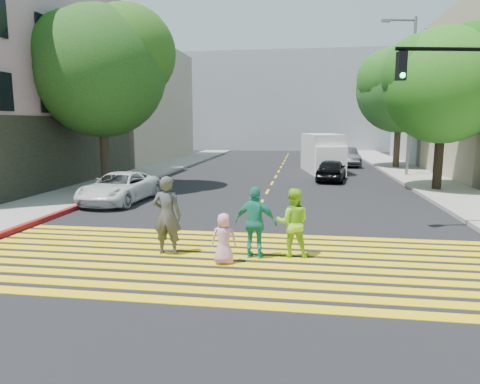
% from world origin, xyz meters
% --- Properties ---
extents(ground, '(120.00, 120.00, 0.00)m').
position_xyz_m(ground, '(0.00, 0.00, 0.00)').
color(ground, black).
extents(sidewalk_left, '(3.00, 40.00, 0.15)m').
position_xyz_m(sidewalk_left, '(-8.50, 22.00, 0.07)').
color(sidewalk_left, gray).
rests_on(sidewalk_left, ground).
extents(sidewalk_right, '(3.00, 60.00, 0.15)m').
position_xyz_m(sidewalk_right, '(8.50, 15.00, 0.07)').
color(sidewalk_right, gray).
rests_on(sidewalk_right, ground).
extents(curb_red, '(0.20, 8.00, 0.16)m').
position_xyz_m(curb_red, '(-6.90, 6.00, 0.08)').
color(curb_red, maroon).
rests_on(curb_red, ground).
extents(crosswalk, '(13.40, 5.30, 0.01)m').
position_xyz_m(crosswalk, '(0.00, 1.28, 0.01)').
color(crosswalk, yellow).
rests_on(crosswalk, ground).
extents(lane_line, '(0.12, 34.40, 0.01)m').
position_xyz_m(lane_line, '(0.00, 22.50, 0.01)').
color(lane_line, yellow).
rests_on(lane_line, ground).
extents(building_left_tan, '(12.00, 16.00, 10.00)m').
position_xyz_m(building_left_tan, '(-16.00, 28.00, 5.00)').
color(building_left_tan, tan).
rests_on(building_left_tan, ground).
extents(building_right_grey, '(10.00, 10.00, 10.00)m').
position_xyz_m(building_right_grey, '(15.00, 30.00, 5.00)').
color(building_right_grey, gray).
rests_on(building_right_grey, ground).
extents(backdrop_block, '(30.00, 8.00, 12.00)m').
position_xyz_m(backdrop_block, '(0.00, 48.00, 6.00)').
color(backdrop_block, gray).
rests_on(backdrop_block, ground).
extents(tree_left, '(7.65, 7.44, 8.97)m').
position_xyz_m(tree_left, '(-7.93, 11.46, 6.05)').
color(tree_left, black).
rests_on(tree_left, ground).
extents(tree_right_near, '(6.78, 6.48, 7.84)m').
position_xyz_m(tree_right_near, '(8.17, 13.18, 5.30)').
color(tree_right_near, black).
rests_on(tree_right_near, ground).
extents(tree_right_far, '(7.84, 7.74, 8.91)m').
position_xyz_m(tree_right_far, '(8.45, 24.16, 6.02)').
color(tree_right_far, '#4A3823').
rests_on(tree_right_far, ground).
extents(pedestrian_man, '(0.73, 0.48, 1.99)m').
position_xyz_m(pedestrian_man, '(-1.62, 1.58, 0.99)').
color(pedestrian_man, '#404041').
rests_on(pedestrian_man, ground).
extents(pedestrian_woman, '(0.85, 0.67, 1.70)m').
position_xyz_m(pedestrian_woman, '(1.48, 1.86, 0.85)').
color(pedestrian_woman, '#95DC1F').
rests_on(pedestrian_woman, ground).
extents(pedestrian_child, '(0.65, 0.48, 1.21)m').
position_xyz_m(pedestrian_child, '(-0.09, 1.02, 0.61)').
color(pedestrian_child, '#D18DB4').
rests_on(pedestrian_child, ground).
extents(pedestrian_extra, '(1.07, 0.53, 1.77)m').
position_xyz_m(pedestrian_extra, '(0.59, 1.58, 0.88)').
color(pedestrian_extra, '#1E8C77').
rests_on(pedestrian_extra, ground).
extents(white_sedan, '(2.34, 4.60, 1.24)m').
position_xyz_m(white_sedan, '(-5.88, 8.25, 0.62)').
color(white_sedan, silver).
rests_on(white_sedan, ground).
extents(dark_car_near, '(2.08, 3.97, 1.29)m').
position_xyz_m(dark_car_near, '(3.29, 16.49, 0.64)').
color(dark_car_near, black).
rests_on(dark_car_near, ground).
extents(silver_car, '(2.27, 5.05, 1.44)m').
position_xyz_m(silver_car, '(3.31, 28.89, 0.72)').
color(silver_car, gray).
rests_on(silver_car, ground).
extents(dark_car_parked, '(1.95, 4.50, 1.44)m').
position_xyz_m(dark_car_parked, '(4.94, 25.67, 0.72)').
color(dark_car_parked, '#25262C').
rests_on(dark_car_parked, ground).
extents(white_van, '(2.90, 5.72, 2.57)m').
position_xyz_m(white_van, '(2.98, 21.01, 1.22)').
color(white_van, silver).
rests_on(white_van, ground).
extents(street_lamp, '(2.13, 0.64, 9.46)m').
position_xyz_m(street_lamp, '(7.81, 18.98, 5.43)').
color(street_lamp, slate).
rests_on(street_lamp, ground).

